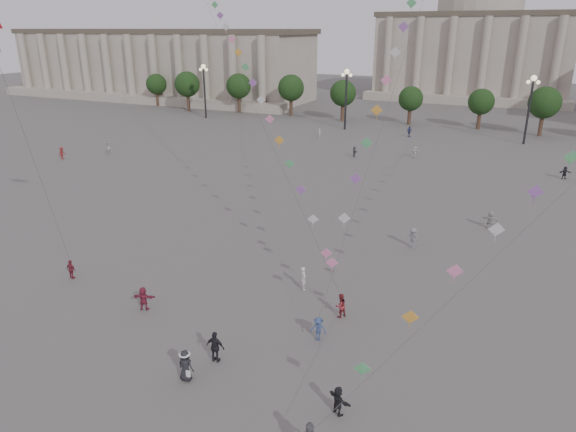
% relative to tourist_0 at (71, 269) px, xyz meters
% --- Properties ---
extents(ground, '(360.00, 360.00, 0.00)m').
position_rel_tourist_0_xyz_m(ground, '(13.97, -5.09, -0.74)').
color(ground, '#4F4C4A').
rests_on(ground, ground).
extents(hall_west, '(84.00, 26.22, 17.20)m').
position_rel_tourist_0_xyz_m(hall_west, '(-61.03, 88.81, 7.69)').
color(hall_west, '#A09586').
rests_on(hall_west, ground).
extents(hall_central, '(48.30, 34.30, 35.50)m').
position_rel_tourist_0_xyz_m(hall_central, '(13.97, 124.13, 13.49)').
color(hall_central, '#A09586').
rests_on(hall_central, ground).
extents(tree_row, '(137.12, 5.12, 8.00)m').
position_rel_tourist_0_xyz_m(tree_row, '(13.97, 72.91, 4.65)').
color(tree_row, '#3A281D').
rests_on(tree_row, ground).
extents(lamp_post_far_west, '(2.00, 0.90, 10.65)m').
position_rel_tourist_0_xyz_m(lamp_post_far_west, '(-31.03, 64.91, 6.61)').
color(lamp_post_far_west, '#262628').
rests_on(lamp_post_far_west, ground).
extents(lamp_post_mid_west, '(2.00, 0.90, 10.65)m').
position_rel_tourist_0_xyz_m(lamp_post_mid_west, '(-1.03, 64.91, 6.61)').
color(lamp_post_mid_west, '#262628').
rests_on(lamp_post_mid_west, ground).
extents(lamp_post_mid_east, '(2.00, 0.90, 10.65)m').
position_rel_tourist_0_xyz_m(lamp_post_mid_east, '(28.97, 64.91, 6.61)').
color(lamp_post_mid_east, '#262628').
rests_on(lamp_post_mid_east, ground).
extents(person_crowd_0, '(1.11, 1.05, 1.85)m').
position_rel_tourist_0_xyz_m(person_crowd_0, '(11.10, 62.91, 0.18)').
color(person_crowd_0, navy).
rests_on(person_crowd_0, ground).
extents(person_crowd_1, '(0.97, 1.05, 1.74)m').
position_rel_tourist_0_xyz_m(person_crowd_1, '(-26.16, 31.99, 0.13)').
color(person_crowd_1, beige).
rests_on(person_crowd_1, ground).
extents(person_crowd_2, '(0.74, 1.18, 1.74)m').
position_rel_tourist_0_xyz_m(person_crowd_2, '(-29.76, 26.60, 0.13)').
color(person_crowd_2, maroon).
rests_on(person_crowd_2, ground).
extents(person_crowd_3, '(1.44, 1.03, 1.50)m').
position_rel_tourist_0_xyz_m(person_crowd_3, '(22.57, -5.14, 0.01)').
color(person_crowd_3, black).
rests_on(person_crowd_3, ground).
extents(person_crowd_4, '(1.52, 1.07, 1.58)m').
position_rel_tourist_0_xyz_m(person_crowd_4, '(15.02, 48.62, 0.05)').
color(person_crowd_4, silver).
rests_on(person_crowd_4, ground).
extents(person_crowd_6, '(1.26, 0.88, 1.79)m').
position_rel_tourist_0_xyz_m(person_crowd_6, '(21.57, 16.22, 0.15)').
color(person_crowd_6, slate).
rests_on(person_crowd_6, ground).
extents(person_crowd_7, '(1.53, 0.55, 1.63)m').
position_rel_tourist_0_xyz_m(person_crowd_7, '(27.10, 23.73, 0.07)').
color(person_crowd_7, '#B0AFAC').
rests_on(person_crowd_7, ground).
extents(person_crowd_9, '(1.51, 0.98, 1.55)m').
position_rel_tourist_0_xyz_m(person_crowd_9, '(34.02, 45.07, 0.04)').
color(person_crowd_9, black).
rests_on(person_crowd_9, ground).
extents(person_crowd_10, '(0.45, 0.61, 1.53)m').
position_rel_tourist_0_xyz_m(person_crowd_10, '(-2.45, 56.01, 0.03)').
color(person_crowd_10, beige).
rests_on(person_crowd_10, ground).
extents(person_crowd_12, '(1.27, 1.41, 1.55)m').
position_rel_tourist_0_xyz_m(person_crowd_12, '(7.14, 45.25, 0.04)').
color(person_crowd_12, '#57575B').
rests_on(person_crowd_12, ground).
extents(person_crowd_13, '(0.70, 0.75, 1.71)m').
position_rel_tourist_0_xyz_m(person_crowd_13, '(16.15, 5.67, 0.12)').
color(person_crowd_13, silver).
rests_on(person_crowd_13, ground).
extents(tourist_0, '(0.88, 0.40, 1.48)m').
position_rel_tourist_0_xyz_m(tourist_0, '(0.00, 0.00, 0.00)').
color(tourist_0, maroon).
rests_on(tourist_0, ground).
extents(tourist_2, '(1.58, 0.94, 1.62)m').
position_rel_tourist_0_xyz_m(tourist_2, '(7.77, -1.30, 0.07)').
color(tourist_2, maroon).
rests_on(tourist_2, ground).
extents(tourist_4, '(1.11, 0.51, 1.86)m').
position_rel_tourist_0_xyz_m(tourist_4, '(15.06, -4.09, 0.19)').
color(tourist_4, black).
rests_on(tourist_4, ground).
extents(kite_flyer_0, '(0.94, 0.99, 1.61)m').
position_rel_tourist_0_xyz_m(kite_flyer_0, '(19.74, 3.26, 0.06)').
color(kite_flyer_0, maroon).
rests_on(kite_flyer_0, ground).
extents(kite_flyer_1, '(1.07, 0.74, 1.51)m').
position_rel_tourist_0_xyz_m(kite_flyer_1, '(19.43, 0.22, 0.02)').
color(kite_flyer_1, navy).
rests_on(kite_flyer_1, ground).
extents(hat_person, '(0.87, 0.60, 1.76)m').
position_rel_tourist_0_xyz_m(hat_person, '(14.49, -6.09, 0.17)').
color(hat_person, black).
rests_on(hat_person, ground).
extents(kite_train_west, '(45.94, 46.09, 74.43)m').
position_rel_tourist_0_xyz_m(kite_train_west, '(-4.46, 27.81, 18.98)').
color(kite_train_west, '#3F3F3F').
rests_on(kite_train_west, ground).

